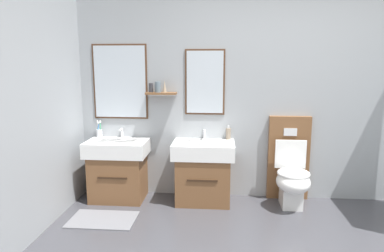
{
  "coord_description": "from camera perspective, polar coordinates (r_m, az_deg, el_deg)",
  "views": [
    {
      "loc": [
        -0.64,
        -2.37,
        1.62
      ],
      "look_at": [
        -0.96,
        1.33,
        0.94
      ],
      "focal_mm": 32.75,
      "sensor_mm": 36.0,
      "label": 1
    }
  ],
  "objects": [
    {
      "name": "vanity_sink_left",
      "position": [
        4.28,
        -11.9,
        -6.74
      ],
      "size": [
        0.71,
        0.5,
        0.71
      ],
      "color": "brown",
      "rests_on": "ground"
    },
    {
      "name": "toilet",
      "position": [
        4.19,
        15.76,
        -7.27
      ],
      "size": [
        0.48,
        0.63,
        1.0
      ],
      "color": "brown",
      "rests_on": "ground"
    },
    {
      "name": "wall_back",
      "position": [
        4.24,
        13.43,
        6.77
      ],
      "size": [
        4.93,
        0.27,
        2.75
      ],
      "color": "#999EA3",
      "rests_on": "ground"
    },
    {
      "name": "tap_on_right_sink",
      "position": [
        4.19,
        2.04,
        -1.14
      ],
      "size": [
        0.03,
        0.13,
        0.11
      ],
      "color": "silver",
      "rests_on": "vanity_sink_right"
    },
    {
      "name": "soap_dispenser",
      "position": [
        4.18,
        5.93,
        -1.21
      ],
      "size": [
        0.06,
        0.06,
        0.17
      ],
      "color": "gray",
      "rests_on": "vanity_sink_right"
    },
    {
      "name": "vanity_sink_right",
      "position": [
        4.11,
        1.88,
        -7.24
      ],
      "size": [
        0.71,
        0.5,
        0.71
      ],
      "color": "brown",
      "rests_on": "ground"
    },
    {
      "name": "tap_on_left_sink",
      "position": [
        4.35,
        -11.41,
        -0.89
      ],
      "size": [
        0.03,
        0.13,
        0.11
      ],
      "color": "silver",
      "rests_on": "vanity_sink_left"
    },
    {
      "name": "toothbrush_cup",
      "position": [
        4.43,
        -14.85,
        -1.02
      ],
      "size": [
        0.07,
        0.07,
        0.21
      ],
      "color": "silver",
      "rests_on": "vanity_sink_left"
    },
    {
      "name": "bath_mat",
      "position": [
        3.88,
        -14.31,
        -14.54
      ],
      "size": [
        0.68,
        0.44,
        0.01
      ],
      "primitive_type": "cube",
      "color": "slate",
      "rests_on": "ground"
    }
  ]
}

